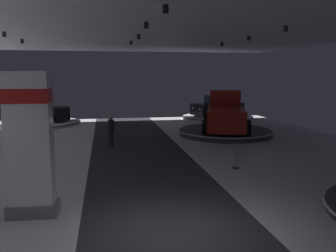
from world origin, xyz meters
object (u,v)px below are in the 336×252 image
Objects in this scene: display_car_deep_right at (218,107)px; display_car_deep_left at (39,111)px; pickup_truck_far_right at (225,114)px; display_platform_deep_left at (40,123)px; brand_sign_pylon at (30,143)px; visitor_walking_near at (111,129)px; display_platform_deep_right at (217,117)px; display_platform_far_right at (225,132)px.

display_car_deep_left is at bearing -176.51° from display_car_deep_right.
display_platform_deep_left is at bearing 152.84° from pickup_truck_far_right.
display_platform_deep_left is 0.86m from display_car_deep_left.
pickup_truck_far_right is at bearing 50.71° from brand_sign_pylon.
display_car_deep_right is at bearing 3.48° from display_platform_deep_left.
pickup_truck_far_right reaches higher than display_platform_deep_left.
display_car_deep_left is 9.99m from visitor_walking_near.
brand_sign_pylon is 0.66× the size of pickup_truck_far_right.
display_car_deep_right reaches higher than display_platform_deep_right.
display_platform_far_right is 1.13m from pickup_truck_far_right.
pickup_truck_far_right is 3.58× the size of visitor_walking_near.
display_platform_far_right is at bearing -107.76° from pickup_truck_far_right.
visitor_walking_near is at bearing -159.92° from pickup_truck_far_right.
display_platform_deep_left is 1.00× the size of display_platform_deep_right.
display_platform_deep_right is at bearing -160.04° from display_car_deep_right.
display_car_deep_right is (13.74, 0.84, 0.90)m from display_platform_deep_left.
display_platform_deep_left is (-11.82, 6.42, -0.05)m from display_platform_far_right.
brand_sign_pylon is 0.82× the size of display_car_deep_right.
pickup_truck_far_right is at bearing -27.09° from display_car_deep_left.
display_car_deep_right reaches higher than visitor_walking_near.
pickup_truck_far_right is 13.44m from display_platform_deep_left.
display_platform_deep_left is at bearing 98.98° from brand_sign_pylon.
visitor_walking_near is (4.96, -8.67, -0.09)m from display_car_deep_left.
display_platform_deep_left is (-2.74, 17.34, -1.81)m from brand_sign_pylon.
display_car_deep_right is at bearing 75.18° from display_platform_far_right.
display_platform_deep_right is at bearing 3.45° from display_platform_deep_left.
pickup_truck_far_right is 0.99× the size of display_platform_deep_left.
pickup_truck_far_right is (9.18, 11.22, -0.68)m from brand_sign_pylon.
brand_sign_pylon is 14.51m from pickup_truck_far_right.
display_car_deep_right is 2.87× the size of visitor_walking_near.
display_platform_deep_left is 1.30× the size of display_car_deep_left.
brand_sign_pylon is at bearing -121.14° from display_platform_deep_right.
display_platform_deep_left is 13.80m from display_car_deep_right.
display_platform_deep_left is 10.01m from visitor_walking_near.
display_platform_deep_right is (13.71, 0.83, 0.02)m from display_platform_deep_left.
display_platform_deep_right is at bearing 47.25° from visitor_walking_near.
brand_sign_pylon is 0.85× the size of display_car_deep_left.
pickup_truck_far_right reaches higher than visitor_walking_near.
brand_sign_pylon is at bearing -129.76° from display_platform_far_right.
display_car_deep_left is at bearing 152.91° from pickup_truck_far_right.
display_platform_deep_left is at bearing -176.55° from display_platform_deep_right.
display_platform_deep_right is 1.26× the size of display_car_deep_right.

